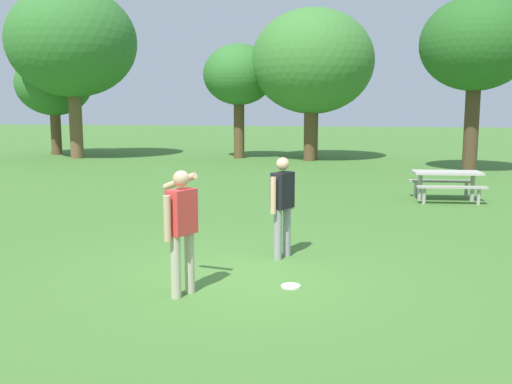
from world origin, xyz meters
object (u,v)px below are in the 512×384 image
Objects in this scene: person_thrower at (282,201)px; frisbee at (291,286)px; tree_far_right at (239,76)px; tree_back_left at (313,62)px; person_catcher at (181,223)px; tree_back_right at (476,45)px; picnic_table_near at (447,179)px; tree_broad_center at (72,43)px; tree_slender_mid at (311,53)px; tree_tall_left at (54,84)px.

person_thrower reaches higher than frisbee.
tree_back_left reaches higher than tree_far_right.
tree_back_right reaches higher than person_catcher.
frisbee is at bearing -111.75° from picnic_table_near.
picnic_table_near is 7.94m from tree_back_right.
person_catcher is 16.66m from tree_back_right.
person_catcher is at bearing -59.23° from tree_broad_center.
tree_slender_mid is (10.81, 0.68, -0.56)m from tree_broad_center.
tree_tall_left is (-14.03, 19.09, 3.47)m from frisbee.
frisbee is at bearing -55.29° from tree_broad_center.
picnic_table_near is 11.97m from tree_slender_mid.
picnic_table_near is 0.29× the size of tree_back_right.
person_catcher is at bearing -90.21° from tree_slender_mid.
tree_far_right is at bearing 103.84° from frisbee.
tree_tall_left is 0.65× the size of tree_broad_center.
tree_back_right reaches higher than person_thrower.
tree_back_left is at bearing -2.48° from tree_tall_left.
person_catcher is 19.09m from tree_slender_mid.
person_catcher is at bearing -57.22° from tree_tall_left.
tree_far_right reaches higher than tree_tall_left.
tree_slender_mid is (3.36, -0.73, 0.92)m from tree_far_right.
tree_tall_left reaches higher than picnic_table_near.
person_thrower is at bearing -53.58° from tree_broad_center.
person_catcher is 21.43m from tree_broad_center.
person_thrower is 17.40m from tree_back_left.
frisbee is 0.05× the size of tree_tall_left.
tree_tall_left is (-12.67, 19.67, 2.52)m from person_catcher.
tree_slender_mid is 1.04× the size of tree_back_right.
tree_slender_mid reaches higher than frisbee.
tree_back_right is (6.23, 15.03, 3.61)m from person_catcher.
picnic_table_near is at bearing -33.32° from tree_tall_left.
tree_slender_mid is at bearing 93.34° from person_thrower.
tree_broad_center is at bearing -40.22° from tree_tall_left.
tree_slender_mid reaches higher than person_thrower.
tree_back_right is at bearing 75.25° from picnic_table_near.
picnic_table_near reaches higher than frisbee.
tree_broad_center is (-11.78, 15.96, 4.33)m from person_thrower.
picnic_table_near is at bearing -67.86° from tree_back_left.
tree_back_left is (-4.36, 10.72, 3.79)m from picnic_table_near.
tree_back_right is (4.87, 14.45, 4.56)m from frisbee.
tree_back_left is (3.41, -0.33, 0.56)m from tree_far_right.
person_catcher is 0.25× the size of tree_slender_mid.
tree_back_left is at bearing -5.54° from tree_far_right.
frisbee is 0.03× the size of tree_broad_center.
tree_back_left is at bearing 89.65° from person_catcher.
tree_back_right reaches higher than frisbee.
tree_tall_left is 19.48m from tree_back_right.
tree_broad_center is 10.84m from tree_slender_mid.
person_catcher is at bearing -80.40° from tree_far_right.
tree_broad_center is (1.93, -1.63, 1.79)m from tree_tall_left.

